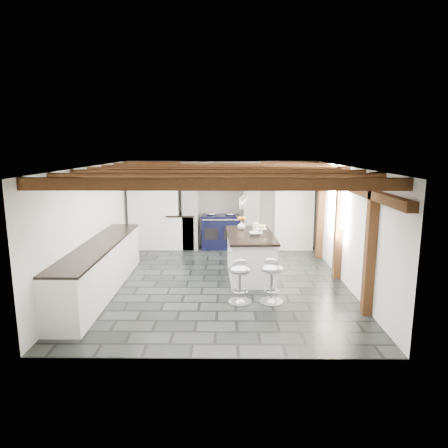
{
  "coord_description": "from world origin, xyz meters",
  "views": [
    {
      "loc": [
        0.17,
        -7.7,
        2.69
      ],
      "look_at": [
        0.1,
        0.4,
        1.1
      ],
      "focal_mm": 32.0,
      "sensor_mm": 36.0,
      "label": 1
    }
  ],
  "objects_px": {
    "kitchen_island": "(250,254)",
    "range_cooker": "(221,231)",
    "bar_stool_far": "(240,276)",
    "bar_stool_near": "(272,276)"
  },
  "relations": [
    {
      "from": "bar_stool_near",
      "to": "bar_stool_far",
      "type": "relative_size",
      "value": 1.02
    },
    {
      "from": "bar_stool_far",
      "to": "kitchen_island",
      "type": "bearing_deg",
      "value": 64.56
    },
    {
      "from": "range_cooker",
      "to": "kitchen_island",
      "type": "relative_size",
      "value": 0.54
    },
    {
      "from": "bar_stool_near",
      "to": "range_cooker",
      "type": "bearing_deg",
      "value": 125.92
    },
    {
      "from": "kitchen_island",
      "to": "range_cooker",
      "type": "bearing_deg",
      "value": 103.02
    },
    {
      "from": "kitchen_island",
      "to": "bar_stool_far",
      "type": "xyz_separation_m",
      "value": [
        -0.26,
        -1.5,
        0.02
      ]
    },
    {
      "from": "bar_stool_far",
      "to": "bar_stool_near",
      "type": "bearing_deg",
      "value": -13.66
    },
    {
      "from": "range_cooker",
      "to": "bar_stool_far",
      "type": "relative_size",
      "value": 1.3
    },
    {
      "from": "range_cooker",
      "to": "bar_stool_near",
      "type": "relative_size",
      "value": 1.27
    },
    {
      "from": "kitchen_island",
      "to": "bar_stool_near",
      "type": "bearing_deg",
      "value": -81.49
    }
  ]
}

